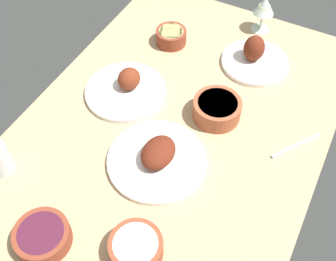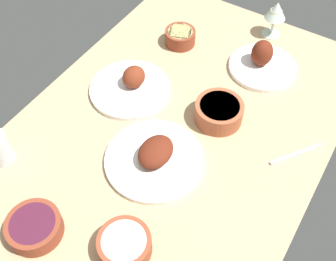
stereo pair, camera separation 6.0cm
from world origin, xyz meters
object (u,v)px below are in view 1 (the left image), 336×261
at_px(plate_center_main, 255,57).
at_px(fork_loose, 296,146).
at_px(wine_glass, 264,7).
at_px(plate_near_viewer, 157,158).
at_px(bowl_potatoes, 171,36).
at_px(bowl_onions, 42,236).
at_px(bowl_cream, 136,247).
at_px(bowl_sauce, 217,109).
at_px(plate_far_side, 126,88).

bearing_deg(plate_center_main, fork_loose, -139.71).
distance_m(plate_center_main, wine_glass, 0.21).
bearing_deg(plate_near_viewer, bowl_potatoes, 23.11).
xyz_separation_m(bowl_potatoes, fork_loose, (-0.25, -0.55, -0.03)).
distance_m(bowl_onions, bowl_cream, 0.24).
distance_m(bowl_sauce, fork_loose, 0.26).
bearing_deg(plate_near_viewer, bowl_cream, -162.34).
relative_size(plate_near_viewer, wine_glass, 2.06).
distance_m(plate_far_side, fork_loose, 0.57).
bearing_deg(bowl_onions, plate_near_viewer, -21.86).
xyz_separation_m(plate_far_side, wine_glass, (0.51, -0.28, 0.08)).
bearing_deg(plate_near_viewer, bowl_onions, 158.14).
distance_m(plate_near_viewer, bowl_onions, 0.37).
bearing_deg(bowl_onions, wine_glass, -10.45).
bearing_deg(bowl_cream, bowl_onions, 110.38).
height_order(bowl_sauce, fork_loose, bowl_sauce).
relative_size(plate_near_viewer, bowl_onions, 2.03).
bearing_deg(bowl_cream, bowl_potatoes, 21.24).
distance_m(bowl_potatoes, fork_loose, 0.60).
xyz_separation_m(bowl_onions, fork_loose, (0.59, -0.48, -0.02)).
bearing_deg(fork_loose, bowl_potatoes, -79.38).
xyz_separation_m(plate_near_viewer, bowl_sauce, (0.24, -0.08, 0.01)).
height_order(plate_center_main, plate_near_viewer, plate_center_main).
distance_m(bowl_onions, fork_loose, 0.76).
height_order(plate_near_viewer, bowl_sauce, plate_near_viewer).
distance_m(plate_center_main, fork_loose, 0.37).
bearing_deg(wine_glass, bowl_onions, 169.55).
bearing_deg(plate_far_side, bowl_sauce, -82.01).
height_order(bowl_potatoes, fork_loose, bowl_potatoes).
relative_size(bowl_cream, fork_loose, 0.76).
xyz_separation_m(bowl_sauce, bowl_potatoes, (0.25, 0.29, -0.01)).
bearing_deg(plate_near_viewer, plate_center_main, -10.83).
xyz_separation_m(plate_center_main, bowl_sauce, (-0.28, 0.02, 0.01)).
bearing_deg(wine_glass, plate_near_viewer, 175.49).
xyz_separation_m(plate_far_side, bowl_cream, (-0.46, -0.31, 0.01)).
bearing_deg(bowl_cream, plate_far_side, 33.68).
height_order(bowl_cream, wine_glass, wine_glass).
bearing_deg(bowl_sauce, bowl_potatoes, 49.37).
distance_m(plate_far_side, bowl_potatoes, 0.29).
distance_m(plate_center_main, bowl_potatoes, 0.31).
xyz_separation_m(plate_near_viewer, fork_loose, (0.24, -0.34, -0.02)).
relative_size(plate_far_side, bowl_onions, 1.87).
bearing_deg(plate_far_side, bowl_onions, -171.20).
bearing_deg(bowl_onions, plate_far_side, 8.80).
relative_size(plate_far_side, bowl_cream, 1.97).
bearing_deg(fork_loose, plate_far_side, -50.76).
bearing_deg(bowl_sauce, plate_far_side, 97.99).
xyz_separation_m(plate_center_main, bowl_onions, (-0.87, 0.24, 0.00)).
bearing_deg(bowl_onions, bowl_cream, -69.62).
bearing_deg(bowl_sauce, plate_center_main, -3.94).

